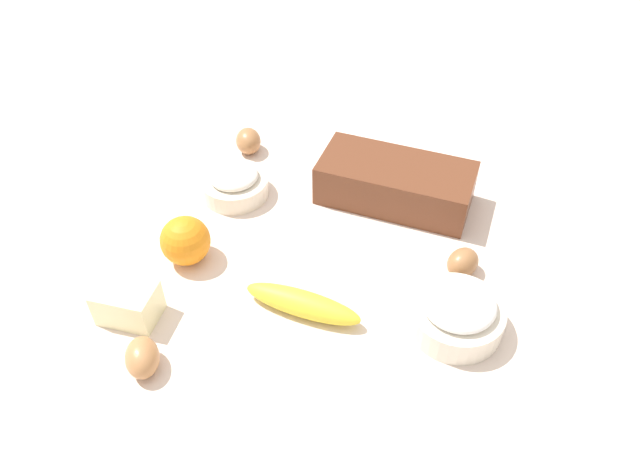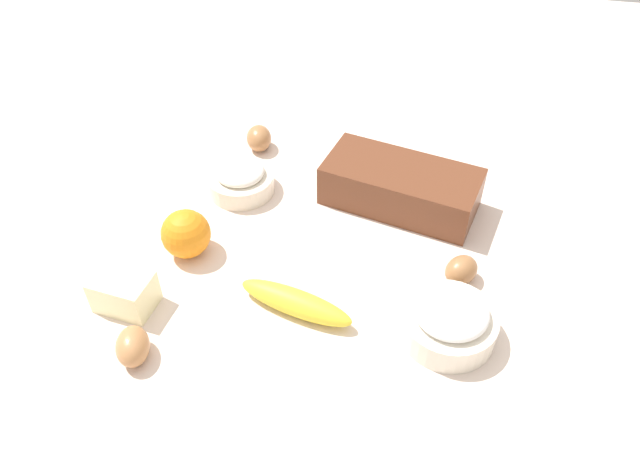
% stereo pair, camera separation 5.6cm
% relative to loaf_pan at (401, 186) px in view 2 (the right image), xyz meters
% --- Properties ---
extents(ground_plane, '(2.40, 2.40, 0.02)m').
position_rel_loaf_pan_xyz_m(ground_plane, '(-0.12, -0.14, -0.05)').
color(ground_plane, beige).
extents(loaf_pan, '(0.30, 0.19, 0.08)m').
position_rel_loaf_pan_xyz_m(loaf_pan, '(0.00, 0.00, 0.00)').
color(loaf_pan, brown).
rests_on(loaf_pan, ground_plane).
extents(flour_bowl, '(0.13, 0.13, 0.06)m').
position_rel_loaf_pan_xyz_m(flour_bowl, '(-0.30, -0.02, -0.01)').
color(flour_bowl, silver).
rests_on(flour_bowl, ground_plane).
extents(sugar_bowl, '(0.14, 0.14, 0.07)m').
position_rel_loaf_pan_xyz_m(sugar_bowl, '(0.10, -0.29, -0.01)').
color(sugar_bowl, silver).
rests_on(sugar_bowl, ground_plane).
extents(banana, '(0.19, 0.09, 0.04)m').
position_rel_loaf_pan_xyz_m(banana, '(-0.13, -0.29, -0.02)').
color(banana, yellow).
rests_on(banana, ground_plane).
extents(orange_fruit, '(0.08, 0.08, 0.08)m').
position_rel_loaf_pan_xyz_m(orange_fruit, '(-0.34, -0.20, 0.00)').
color(orange_fruit, orange).
rests_on(orange_fruit, ground_plane).
extents(butter_block, '(0.10, 0.07, 0.06)m').
position_rel_loaf_pan_xyz_m(butter_block, '(-0.40, -0.33, -0.01)').
color(butter_block, '#F4EDB2').
rests_on(butter_block, ground_plane).
extents(egg_near_butter, '(0.07, 0.08, 0.05)m').
position_rel_loaf_pan_xyz_m(egg_near_butter, '(-0.30, 0.12, -0.02)').
color(egg_near_butter, '#A46E43').
rests_on(egg_near_butter, ground_plane).
extents(egg_beside_bowl, '(0.07, 0.08, 0.05)m').
position_rel_loaf_pan_xyz_m(egg_beside_bowl, '(-0.34, -0.42, -0.02)').
color(egg_beside_bowl, '#B57A4A').
rests_on(egg_beside_bowl, ground_plane).
extents(egg_loose, '(0.07, 0.08, 0.05)m').
position_rel_loaf_pan_xyz_m(egg_loose, '(0.12, -0.18, -0.02)').
color(egg_loose, '#9C683F').
rests_on(egg_loose, ground_plane).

